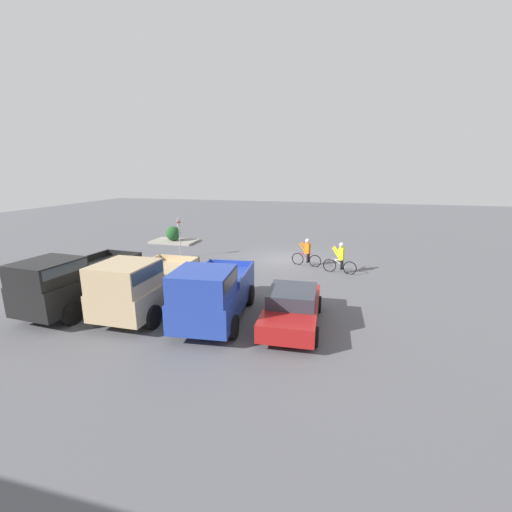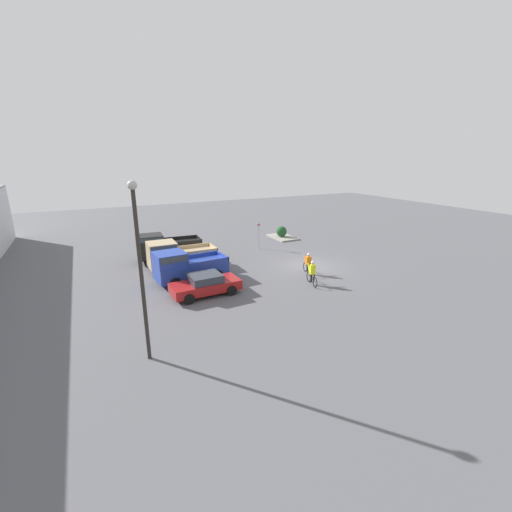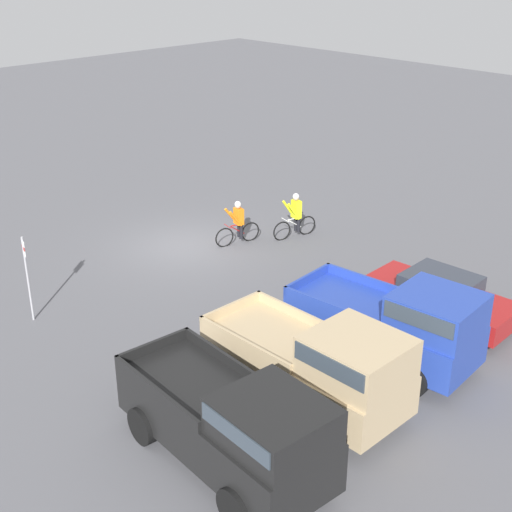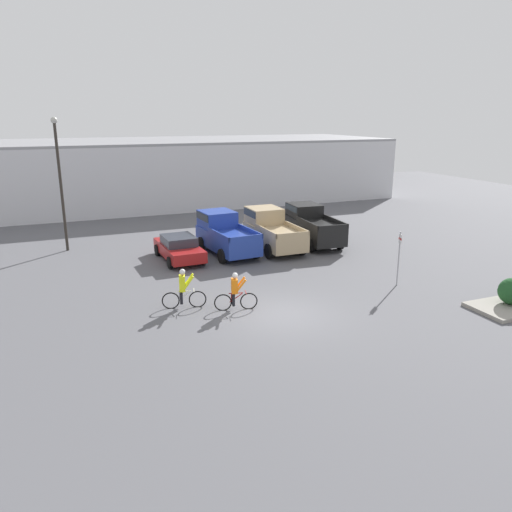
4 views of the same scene
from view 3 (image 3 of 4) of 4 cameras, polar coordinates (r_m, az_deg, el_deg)
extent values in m
plane|color=#56565B|center=(25.20, -5.66, 0.82)|extent=(80.00, 80.00, 0.00)
cube|color=maroon|center=(20.77, 14.42, -3.47)|extent=(1.95, 4.31, 0.59)
cube|color=#2D333D|center=(20.53, 14.57, -2.14)|extent=(1.68, 1.97, 0.48)
cylinder|color=black|center=(21.09, 18.75, -4.35)|extent=(0.20, 0.64, 0.63)
cylinder|color=black|center=(19.65, 16.45, -6.22)|extent=(0.20, 0.64, 0.63)
cylinder|color=black|center=(22.16, 12.49, -2.16)|extent=(0.20, 0.64, 0.63)
cylinder|color=black|center=(20.79, 9.89, -3.76)|extent=(0.20, 0.64, 0.63)
cube|color=#233D9E|center=(18.51, 10.00, -5.63)|extent=(2.39, 4.99, 0.98)
cube|color=#233D9E|center=(17.48, 14.27, -4.40)|extent=(1.99, 2.08, 0.91)
cube|color=#333D47|center=(17.39, 14.34, -3.82)|extent=(2.03, 1.93, 0.40)
cube|color=#233D9E|center=(19.39, 9.18, -2.08)|extent=(0.32, 2.90, 0.25)
cube|color=#233D9E|center=(17.95, 5.91, -4.13)|extent=(0.32, 2.90, 0.25)
cube|color=#233D9E|center=(19.37, 4.15, -1.83)|extent=(1.99, 0.25, 0.25)
cylinder|color=black|center=(18.93, 15.38, -7.04)|extent=(0.29, 0.81, 0.79)
cylinder|color=black|center=(17.39, 12.40, -9.71)|extent=(0.29, 0.81, 0.79)
cylinder|color=black|center=(20.15, 7.77, -4.32)|extent=(0.29, 0.81, 0.79)
cylinder|color=black|center=(18.71, 4.36, -6.55)|extent=(0.29, 0.81, 0.79)
cube|color=tan|center=(16.68, 3.81, -8.86)|extent=(2.03, 5.01, 0.95)
cube|color=tan|center=(15.38, 8.07, -8.05)|extent=(1.85, 2.01, 0.93)
cube|color=#333D47|center=(15.27, 8.12, -7.40)|extent=(1.91, 1.85, 0.41)
cube|color=tan|center=(17.56, 3.57, -4.75)|extent=(0.09, 3.00, 0.25)
cube|color=tan|center=(16.37, -1.04, -7.03)|extent=(0.09, 3.00, 0.25)
cube|color=tan|center=(17.88, -1.99, -4.17)|extent=(2.00, 0.09, 0.25)
cylinder|color=black|center=(16.79, 10.10, -10.75)|extent=(0.22, 0.84, 0.84)
cylinder|color=black|center=(15.49, 5.55, -13.83)|extent=(0.22, 0.84, 0.84)
cylinder|color=black|center=(18.43, 2.30, -6.93)|extent=(0.22, 0.84, 0.84)
cylinder|color=black|center=(17.25, -2.38, -9.32)|extent=(0.22, 0.84, 0.84)
cube|color=black|center=(14.83, -2.69, -13.27)|extent=(2.27, 5.21, 1.07)
cube|color=black|center=(13.33, 1.37, -13.15)|extent=(1.90, 2.15, 0.78)
cube|color=#333D47|center=(13.22, 1.37, -12.55)|extent=(1.95, 1.99, 0.34)
cube|color=black|center=(15.57, -2.36, -8.27)|extent=(0.29, 3.05, 0.25)
cube|color=black|center=(14.71, -8.09, -10.67)|extent=(0.29, 3.05, 0.25)
cube|color=black|center=(16.18, -8.22, -7.17)|extent=(1.92, 0.21, 0.25)
cylinder|color=black|center=(14.71, 4.35, -16.16)|extent=(0.28, 0.86, 0.85)
cylinder|color=black|center=(13.75, -1.72, -19.54)|extent=(0.28, 0.86, 0.85)
cylinder|color=black|center=(16.60, -3.40, -10.79)|extent=(0.28, 0.86, 0.85)
cylinder|color=black|center=(15.77, -9.10, -13.26)|extent=(0.28, 0.86, 0.85)
torus|color=black|center=(24.92, -2.54, 1.48)|extent=(0.71, 0.22, 0.72)
torus|color=black|center=(25.39, -0.45, 1.95)|extent=(0.71, 0.22, 0.72)
cylinder|color=maroon|center=(25.08, -1.49, 2.09)|extent=(0.54, 0.16, 0.38)
cylinder|color=maroon|center=(25.01, -1.50, 2.52)|extent=(0.57, 0.17, 0.04)
cylinder|color=maroon|center=(25.17, -1.13, 2.17)|extent=(0.04, 0.04, 0.35)
cylinder|color=maroon|center=(24.82, -2.29, 2.40)|extent=(0.13, 0.45, 0.02)
cylinder|color=black|center=(25.07, -1.18, 1.98)|extent=(0.14, 0.14, 0.53)
cylinder|color=black|center=(25.22, -1.38, 2.11)|extent=(0.14, 0.14, 0.53)
cube|color=orange|center=(24.92, -1.40, 3.21)|extent=(0.32, 0.41, 0.58)
cylinder|color=orange|center=(24.68, -1.63, 3.00)|extent=(0.52, 0.21, 0.63)
cylinder|color=orange|center=(24.96, -2.01, 3.24)|extent=(0.52, 0.21, 0.63)
sphere|color=tan|center=(24.77, -1.46, 4.04)|extent=(0.20, 0.20, 0.20)
sphere|color=silver|center=(24.75, -1.46, 4.15)|extent=(0.22, 0.22, 0.22)
torus|color=black|center=(25.45, 2.08, 2.00)|extent=(0.71, 0.22, 0.72)
torus|color=black|center=(26.02, 4.10, 2.46)|extent=(0.71, 0.22, 0.72)
cylinder|color=white|center=(25.67, 3.11, 2.60)|extent=(0.56, 0.17, 0.38)
cylinder|color=white|center=(25.59, 3.12, 3.02)|extent=(0.59, 0.18, 0.04)
cylinder|color=white|center=(25.77, 3.46, 2.68)|extent=(0.04, 0.04, 0.35)
cylinder|color=white|center=(25.37, 2.36, 2.90)|extent=(0.13, 0.45, 0.02)
cylinder|color=black|center=(25.67, 3.42, 2.49)|extent=(0.14, 0.14, 0.54)
cylinder|color=black|center=(25.81, 3.20, 2.62)|extent=(0.14, 0.14, 0.54)
cube|color=yellow|center=(25.50, 3.24, 3.77)|extent=(0.32, 0.41, 0.65)
cylinder|color=yellow|center=(25.25, 3.04, 3.57)|extent=(0.54, 0.21, 0.70)
cylinder|color=yellow|center=(25.52, 2.62, 3.80)|extent=(0.54, 0.21, 0.70)
sphere|color=tan|center=(25.34, 3.21, 4.67)|extent=(0.21, 0.21, 0.21)
sphere|color=silver|center=(25.32, 3.22, 4.78)|extent=(0.23, 0.23, 0.23)
cylinder|color=#9E9EA3|center=(20.71, -17.78, -1.78)|extent=(0.06, 0.06, 2.55)
cube|color=white|center=(20.33, -18.12, 0.63)|extent=(0.10, 0.29, 0.45)
cube|color=red|center=(20.33, -18.12, 0.63)|extent=(0.10, 0.30, 0.10)
camera|label=1|loc=(18.39, 49.94, 0.83)|focal=24.00mm
camera|label=2|loc=(35.38, 42.70, 15.70)|focal=24.00mm
camera|label=4|loc=(41.35, -12.61, 20.40)|focal=35.00mm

